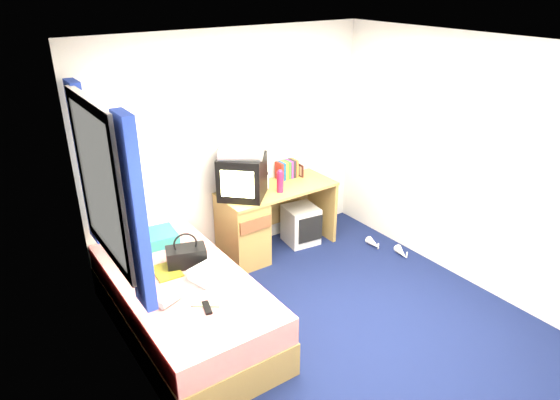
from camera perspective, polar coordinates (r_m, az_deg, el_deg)
ground at (r=4.60m, az=6.13°, el=-14.11°), size 3.40×3.40×0.00m
room_shell at (r=3.87m, az=7.08°, el=2.94°), size 3.40×3.40×3.40m
bed at (r=4.45m, az=-10.91°, el=-11.67°), size 1.01×2.00×0.54m
pillow at (r=4.82m, az=-14.74°, el=-4.41°), size 0.53×0.36×0.11m
desk at (r=5.40m, az=-2.82°, el=-2.55°), size 1.30×0.55×0.75m
storage_cube at (r=5.76m, az=2.39°, el=-2.82°), size 0.39×0.39×0.44m
crt_tv at (r=5.10m, az=-4.35°, el=2.69°), size 0.61×0.61×0.44m
vcr at (r=5.01m, az=-4.43°, el=5.50°), size 0.54×0.52×0.08m
book_row at (r=5.62m, az=0.78°, el=3.51°), size 0.24×0.13×0.20m
picture_frame at (r=5.68m, az=2.32°, el=3.42°), size 0.03×0.12×0.14m
pink_water_bottle at (r=5.24m, az=0.02°, el=2.06°), size 0.08×0.08×0.22m
aerosol_can at (r=5.35m, az=-1.50°, el=2.16°), size 0.06×0.06×0.16m
handbag at (r=4.42m, az=-10.66°, el=-6.27°), size 0.38×0.28×0.31m
towel at (r=4.24m, az=-8.09°, el=-8.25°), size 0.33×0.30×0.09m
magazine at (r=4.40m, az=-12.81°, el=-7.95°), size 0.23×0.29×0.01m
water_bottle at (r=4.00m, az=-12.38°, el=-11.06°), size 0.21×0.14×0.07m
colour_swatch_fan at (r=3.95m, az=-8.47°, el=-11.72°), size 0.21×0.18×0.01m
remote_control at (r=3.91m, az=-8.34°, el=-12.07°), size 0.09×0.17×0.02m
window_assembly at (r=3.95m, az=-19.36°, el=1.58°), size 0.11×1.42×1.40m
white_heels at (r=5.76m, az=12.20°, el=-5.42°), size 0.25×0.56×0.09m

